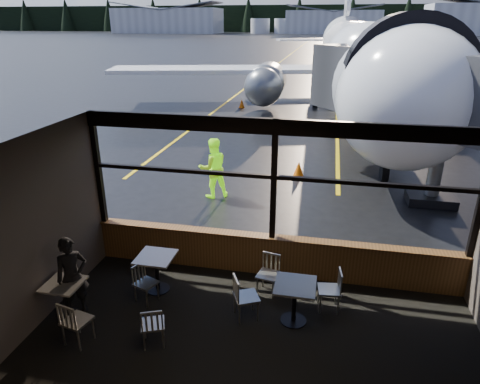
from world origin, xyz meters
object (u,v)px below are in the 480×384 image
(chair_near_e, at_px, (329,290))
(chair_mid_w, at_px, (146,284))
(cafe_table_left, at_px, (66,300))
(chair_near_n, at_px, (268,275))
(cone_nose, at_px, (299,169))
(jet_bridge, at_px, (414,127))
(chair_near_w, at_px, (246,297))
(cafe_table_near, at_px, (294,303))
(cafe_table_mid, at_px, (157,273))
(passenger, at_px, (72,276))
(chair_left_s, at_px, (77,321))
(ground_crew, at_px, (213,168))
(airliner, at_px, (364,9))
(cone_wing, at_px, (242,104))
(chair_mid_s, at_px, (153,324))

(chair_near_e, bearing_deg, chair_mid_w, 90.70)
(cafe_table_left, height_order, chair_near_n, chair_near_n)
(cone_nose, bearing_deg, jet_bridge, -18.74)
(jet_bridge, xyz_separation_m, chair_near_w, (-3.85, -7.13, -1.80))
(cafe_table_near, bearing_deg, chair_near_e, 39.09)
(cafe_table_mid, relative_size, chair_near_n, 0.94)
(passenger, height_order, cone_nose, passenger)
(cafe_table_near, xyz_separation_m, cafe_table_left, (-4.24, -0.73, -0.04))
(chair_left_s, bearing_deg, chair_near_n, 47.80)
(chair_near_n, distance_m, ground_crew, 5.52)
(cone_nose, bearing_deg, cafe_table_near, -86.09)
(chair_near_e, distance_m, chair_near_w, 1.63)
(airliner, height_order, jet_bridge, airliner)
(cafe_table_left, bearing_deg, chair_near_w, 11.00)
(airliner, distance_m, cafe_table_left, 23.42)
(chair_left_s, distance_m, cone_nose, 10.06)
(chair_mid_w, bearing_deg, chair_near_e, 118.82)
(jet_bridge, height_order, cone_wing, jet_bridge)
(chair_near_n, xyz_separation_m, passenger, (-3.54, -1.35, 0.36))
(chair_near_w, xyz_separation_m, chair_near_n, (0.29, 0.86, -0.02))
(chair_near_e, bearing_deg, chair_mid_s, 111.62)
(jet_bridge, height_order, cafe_table_near, jet_bridge)
(chair_mid_s, height_order, passenger, passenger)
(chair_near_n, bearing_deg, chair_left_s, 46.57)
(cafe_table_near, bearing_deg, passenger, -172.26)
(chair_near_n, distance_m, passenger, 3.80)
(chair_near_e, relative_size, chair_left_s, 0.97)
(chair_near_e, height_order, chair_left_s, chair_left_s)
(cone_wing, bearing_deg, airliner, 4.67)
(chair_mid_s, distance_m, cone_nose, 9.51)
(chair_near_n, bearing_deg, chair_near_w, 83.22)
(chair_near_e, distance_m, cone_nose, 7.83)
(cafe_table_left, relative_size, chair_mid_w, 0.91)
(chair_mid_s, xyz_separation_m, chair_mid_w, (-0.62, 1.13, -0.00))
(airliner, height_order, passenger, airliner)
(ground_crew, bearing_deg, cafe_table_mid, 61.32)
(airliner, bearing_deg, cone_nose, -103.22)
(cafe_table_mid, relative_size, chair_near_w, 0.88)
(chair_left_s, distance_m, cone_wing, 21.99)
(airliner, distance_m, chair_near_n, 21.26)
(airliner, relative_size, cafe_table_left, 51.92)
(cafe_table_left, relative_size, chair_near_e, 0.85)
(passenger, xyz_separation_m, ground_crew, (1.06, 6.25, 0.16))
(chair_near_w, bearing_deg, cafe_table_mid, -130.69)
(chair_near_w, relative_size, passenger, 0.58)
(cafe_table_near, bearing_deg, chair_mid_s, -154.75)
(chair_near_e, relative_size, chair_mid_w, 1.07)
(airliner, xyz_separation_m, chair_near_w, (-2.82, -21.26, -5.41))
(airliner, distance_m, chair_near_e, 21.42)
(jet_bridge, relative_size, passenger, 6.48)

